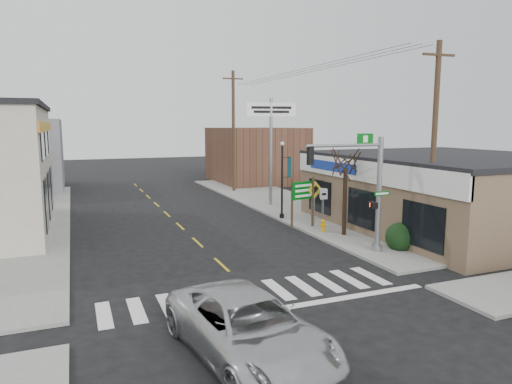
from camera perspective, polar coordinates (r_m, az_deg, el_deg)
name	(u,v)px	position (r m, az deg, el deg)	size (l,w,h in m)	color
ground	(257,297)	(16.16, 0.08, -13.01)	(140.00, 140.00, 0.00)	black
sidewalk_right	(308,211)	(31.22, 6.46, -2.43)	(6.00, 38.00, 0.13)	gray
sidewalk_left	(9,235)	(27.77, -28.45, -4.76)	(6.00, 38.00, 0.13)	gray
center_line	(197,242)	(23.41, -7.33, -6.25)	(0.12, 56.00, 0.01)	gold
crosswalk	(252,293)	(16.50, -0.45, -12.52)	(11.00, 2.20, 0.01)	silver
thrift_store	(450,193)	(28.62, 23.10, -0.11)	(12.00, 14.00, 4.00)	brown
bldg_distant_right	(255,155)	(47.46, -0.07, 4.65)	(8.00, 10.00, 5.60)	brown
bldg_distant_left	(8,155)	(46.34, -28.62, 4.03)	(9.00, 10.00, 6.40)	slate
suv	(248,328)	(12.04, -0.95, -16.59)	(2.69, 5.83, 1.62)	#B4B7BA
traffic_signal_pole	(368,182)	(21.00, 13.78, 1.19)	(4.26, 0.36, 5.39)	gray
guide_sign	(303,195)	(25.82, 5.89, -0.43)	(1.61, 0.14, 2.82)	#463220
fire_hydrant	(323,225)	(25.09, 8.38, -4.11)	(0.22, 0.22, 0.69)	#D09200
ped_crossing_sign	(315,195)	(26.31, 7.35, -0.36)	(1.01, 0.07, 2.61)	gray
lamp_post	(283,174)	(28.18, 3.40, 2.26)	(0.62, 0.48, 4.75)	black
dance_center_sign	(271,126)	(32.77, 1.87, 8.24)	(3.60, 0.23, 7.66)	gray
bare_tree	(346,155)	(24.10, 11.19, 4.54)	(2.68, 2.68, 5.36)	black
shrub_front	(400,237)	(22.57, 17.60, -5.43)	(1.40, 1.40, 1.05)	#1F3C15
shrub_back	(379,224)	(26.05, 15.08, -3.85)	(1.00, 1.00, 0.75)	black
utility_pole_near	(434,146)	(22.07, 21.32, 5.38)	(1.64, 0.25, 9.42)	#4C3723
utility_pole_far	(233,130)	(40.11, -2.84, 7.74)	(1.80, 0.27, 10.37)	#462A1F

